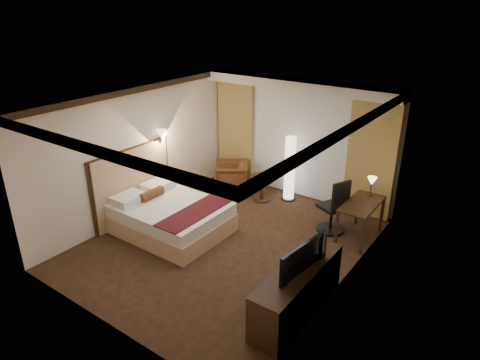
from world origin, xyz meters
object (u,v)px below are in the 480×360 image
Objects in this scene: side_table at (262,188)px; dresser at (297,291)px; television at (298,250)px; armchair at (231,175)px; floor_lamp at (290,169)px; desk at (360,221)px; bed at (171,218)px; office_chair at (332,205)px.

side_table is 3.81m from dresser.
dresser reaches higher than side_table.
armchair is at bearing 56.19° from television.
floor_lamp is 2.12m from desk.
armchair is 1.33× the size of side_table.
dresser is at bearing -11.72° from bed.
office_chair is (2.76, -0.39, 0.18)m from armchair.
bed is 1.97× the size of television.
office_chair reaches higher than armchair.
television is (-0.03, 0.00, 0.68)m from dresser.
armchair is 0.69× the size of office_chair.
television reaches higher than dresser.
dresser is 0.68m from television.
desk is 0.60m from office_chair.
dresser is at bearing 15.45° from armchair.
desk is 2.56m from dresser.
floor_lamp reaches higher than side_table.
television is at bearing -89.55° from desk.
television is (2.46, -2.89, 0.75)m from side_table.
office_chair is 0.59× the size of dresser.
bed is at bearing 168.28° from dresser.
armchair reaches higher than dresser.
bed is 1.83× the size of desk.
floor_lamp reaches higher than bed.
bed is 2.63× the size of armchair.
office_chair is at bearing 20.23° from television.
dresser is (3.16, -0.65, 0.07)m from bed.
desk is at bearing -7.64° from side_table.
desk is at bearing 29.80° from office_chair.
armchair reaches higher than side_table.
desk is at bearing 50.31° from armchair.
floor_lamp is 1.60m from office_chair.
desk is (2.44, -0.33, 0.08)m from side_table.
armchair is 0.75× the size of television.
floor_lamp is (1.15, 2.63, 0.45)m from bed.
television is (3.13, -0.65, 0.75)m from bed.
bed is 2.33m from side_table.
armchair is 0.89m from side_table.
floor_lamp is at bearing 121.43° from dresser.
bed is 3.65m from desk.
floor_lamp is 1.43× the size of television.
armchair is 4.45m from dresser.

